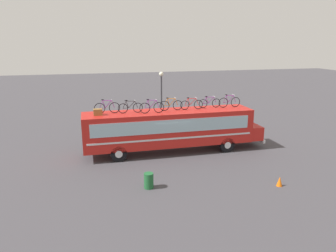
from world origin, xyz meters
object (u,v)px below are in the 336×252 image
object	(u,v)px
luggage_bag_1	(98,112)
rooftop_bicycle_1	(107,108)
rooftop_bicycle_2	(130,108)
rooftop_bicycle_5	(192,104)
street_lamp	(161,91)
rooftop_bicycle_7	(229,102)
rooftop_bicycle_6	(210,103)
trash_bin	(149,181)
rooftop_bicycle_4	(171,105)
bus	(172,128)
rooftop_bicycle_3	(152,107)
traffic_cone	(280,181)

from	to	relation	value
luggage_bag_1	rooftop_bicycle_1	world-z (taller)	rooftop_bicycle_1
rooftop_bicycle_2	luggage_bag_1	bearing A→B (deg)	-175.51
rooftop_bicycle_5	street_lamp	distance (m)	6.43
rooftop_bicycle_5	rooftop_bicycle_7	bearing A→B (deg)	1.69
luggage_bag_1	rooftop_bicycle_5	distance (m)	6.60
rooftop_bicycle_6	street_lamp	world-z (taller)	street_lamp
rooftop_bicycle_7	trash_bin	bearing A→B (deg)	-141.50
rooftop_bicycle_4	rooftop_bicycle_7	distance (m)	4.48
luggage_bag_1	rooftop_bicycle_1	bearing A→B (deg)	32.61
bus	rooftop_bicycle_1	distance (m)	4.75
rooftop_bicycle_3	rooftop_bicycle_5	xyz separation A→B (m)	(3.00, 0.49, -0.03)
rooftop_bicycle_4	traffic_cone	world-z (taller)	rooftop_bicycle_4
rooftop_bicycle_3	rooftop_bicycle_7	bearing A→B (deg)	5.51
rooftop_bicycle_4	rooftop_bicycle_5	xyz separation A→B (m)	(1.51, -0.03, -0.02)
luggage_bag_1	rooftop_bicycle_2	distance (m)	2.19
bus	rooftop_bicycle_4	size ratio (longest dim) A/B	7.84
rooftop_bicycle_2	street_lamp	size ratio (longest dim) A/B	0.33
bus	rooftop_bicycle_6	distance (m)	3.42
traffic_cone	bus	bearing A→B (deg)	121.77
rooftop_bicycle_4	rooftop_bicycle_1	bearing A→B (deg)	178.53
rooftop_bicycle_1	traffic_cone	world-z (taller)	rooftop_bicycle_1
rooftop_bicycle_3	rooftop_bicycle_4	size ratio (longest dim) A/B	1.02
rooftop_bicycle_6	rooftop_bicycle_4	bearing A→B (deg)	-175.54
luggage_bag_1	rooftop_bicycle_2	xyz separation A→B (m)	(2.18, 0.17, 0.17)
rooftop_bicycle_2	traffic_cone	world-z (taller)	rooftop_bicycle_2
rooftop_bicycle_5	trash_bin	size ratio (longest dim) A/B	1.95
rooftop_bicycle_6	traffic_cone	world-z (taller)	rooftop_bicycle_6
rooftop_bicycle_7	rooftop_bicycle_6	bearing A→B (deg)	173.23
rooftop_bicycle_2	rooftop_bicycle_3	distance (m)	1.47
rooftop_bicycle_5	bus	bearing A→B (deg)	-174.41
bus	rooftop_bicycle_7	world-z (taller)	rooftop_bicycle_7
rooftop_bicycle_1	rooftop_bicycle_3	size ratio (longest dim) A/B	1.02
trash_bin	traffic_cone	distance (m)	7.24
rooftop_bicycle_6	street_lamp	distance (m)	6.52
rooftop_bicycle_1	rooftop_bicycle_5	bearing A→B (deg)	-1.39
luggage_bag_1	rooftop_bicycle_1	xyz separation A→B (m)	(0.63, 0.40, 0.19)
bus	trash_bin	distance (m)	6.29
rooftop_bicycle_7	traffic_cone	distance (m)	7.91
bus	luggage_bag_1	xyz separation A→B (m)	(-5.08, -0.11, 1.45)
bus	rooftop_bicycle_3	distance (m)	2.24
bus	rooftop_bicycle_5	xyz separation A→B (m)	(1.51, 0.15, 1.61)
rooftop_bicycle_6	rooftop_bicycle_2	bearing A→B (deg)	-176.57
rooftop_bicycle_5	rooftop_bicycle_1	bearing A→B (deg)	178.61
rooftop_bicycle_4	street_lamp	bearing A→B (deg)	83.13
rooftop_bicycle_5	rooftop_bicycle_7	world-z (taller)	rooftop_bicycle_7
rooftop_bicycle_5	luggage_bag_1	bearing A→B (deg)	-177.74
traffic_cone	luggage_bag_1	bearing A→B (deg)	143.75
bus	rooftop_bicycle_6	xyz separation A→B (m)	(2.99, 0.41, 1.60)
traffic_cone	rooftop_bicycle_5	bearing A→B (deg)	111.57
rooftop_bicycle_6	rooftop_bicycle_3	bearing A→B (deg)	-170.47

